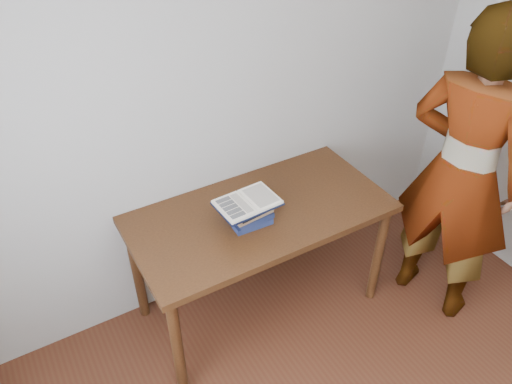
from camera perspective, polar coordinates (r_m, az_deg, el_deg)
room_shell at (r=1.46m, az=25.30°, el=-7.57°), size 3.54×3.54×2.62m
desk at (r=2.87m, az=0.48°, el=-3.68°), size 1.47×0.74×0.79m
book_stack at (r=2.70m, az=-0.72°, el=-2.37°), size 0.24×0.20×0.13m
open_book at (r=2.64m, az=-0.99°, el=-1.20°), size 0.34×0.25×0.03m
reader at (r=3.02m, az=22.44°, el=1.78°), size 0.64×0.80×1.92m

